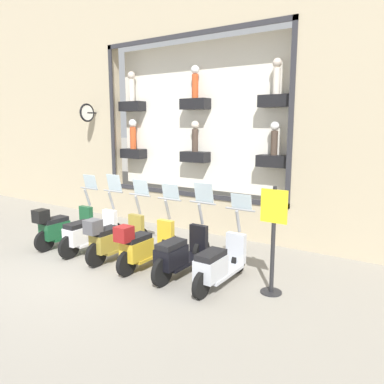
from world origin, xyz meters
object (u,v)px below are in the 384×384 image
object	(u,v)px
scooter_olive_3	(114,238)
scooter_white_4	(89,233)
scooter_black_1	(180,253)
scooter_yellow_2	(144,245)
scooter_green_5	(63,226)
shop_sign_post	(273,236)
scooter_silver_0	(219,264)

from	to	relation	value
scooter_olive_3	scooter_white_4	bearing A→B (deg)	85.60
scooter_black_1	scooter_yellow_2	world-z (taller)	scooter_black_1
scooter_black_1	scooter_green_5	world-z (taller)	scooter_black_1
scooter_black_1	shop_sign_post	distance (m)	1.81
scooter_white_4	scooter_green_5	size ratio (longest dim) A/B	1.00
scooter_olive_3	scooter_green_5	distance (m)	1.66
scooter_silver_0	scooter_olive_3	distance (m)	2.49
scooter_silver_0	scooter_yellow_2	bearing A→B (deg)	92.02
scooter_silver_0	scooter_olive_3	bearing A→B (deg)	91.29
scooter_silver_0	scooter_white_4	bearing A→B (deg)	89.86
scooter_white_4	scooter_silver_0	bearing A→B (deg)	-90.14
scooter_silver_0	scooter_olive_3	size ratio (longest dim) A/B	1.00
scooter_silver_0	scooter_white_4	world-z (taller)	scooter_white_4
scooter_black_1	scooter_green_5	size ratio (longest dim) A/B	1.00
scooter_black_1	scooter_white_4	size ratio (longest dim) A/B	1.00
scooter_yellow_2	shop_sign_post	xyz separation A→B (m)	(0.31, -2.53, 0.53)
shop_sign_post	scooter_yellow_2	bearing A→B (deg)	97.01
scooter_silver_0	scooter_yellow_2	distance (m)	1.66
scooter_black_1	scooter_white_4	distance (m)	2.49
scooter_white_4	shop_sign_post	bearing A→B (deg)	-86.66
scooter_black_1	scooter_white_4	bearing A→B (deg)	90.03
scooter_silver_0	scooter_black_1	distance (m)	0.83
scooter_olive_3	shop_sign_post	distance (m)	3.42
shop_sign_post	scooter_green_5	bearing A→B (deg)	93.55
scooter_yellow_2	scooter_green_5	xyz separation A→B (m)	(-0.00, 2.49, -0.00)
scooter_black_1	scooter_yellow_2	distance (m)	0.83
scooter_silver_0	scooter_white_4	xyz separation A→B (m)	(0.01, 3.32, 0.02)
shop_sign_post	scooter_silver_0	bearing A→B (deg)	106.16
scooter_yellow_2	scooter_green_5	distance (m)	2.49
scooter_olive_3	scooter_green_5	bearing A→B (deg)	90.11
scooter_green_5	shop_sign_post	world-z (taller)	shop_sign_post
shop_sign_post	scooter_white_4	bearing A→B (deg)	93.34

